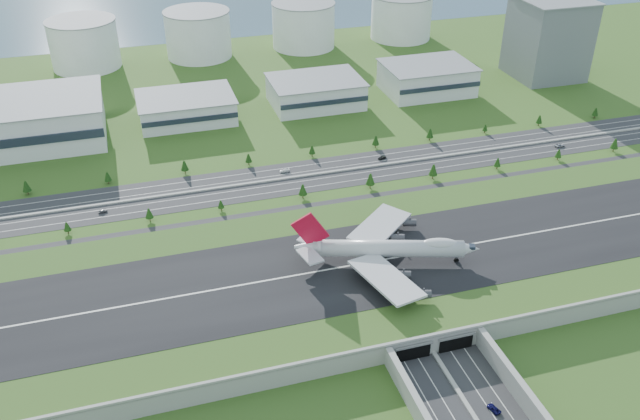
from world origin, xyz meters
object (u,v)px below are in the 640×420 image
object	(u,v)px
office_tower	(548,39)
car_4	(103,211)
car_6	(560,145)
boeing_747	(387,248)
car_2	(494,409)
car_7	(284,171)
car_5	(382,158)
fuel_tank_a	(84,44)

from	to	relation	value
office_tower	car_4	bearing A→B (deg)	-161.07
car_6	boeing_747	bearing A→B (deg)	115.30
boeing_747	car_2	bearing A→B (deg)	-67.18
boeing_747	car_6	distance (m)	169.51
boeing_747	car_7	bearing A→B (deg)	116.99
boeing_747	car_5	xyz separation A→B (m)	(38.44, 103.17, -13.91)
car_6	car_7	xyz separation A→B (m)	(-161.94, 15.62, -0.05)
car_4	car_2	bearing A→B (deg)	-154.14
car_5	boeing_747	bearing A→B (deg)	-38.08
fuel_tank_a	boeing_747	xyz separation A→B (m)	(119.83, -311.31, -2.68)
car_5	fuel_tank_a	bearing A→B (deg)	-160.40
office_tower	car_7	xyz separation A→B (m)	(-218.23, -92.15, -26.58)
office_tower	boeing_747	xyz separation A→B (m)	(-200.17, -196.31, -12.68)
car_6	car_7	distance (m)	162.69
boeing_747	car_2	distance (m)	80.85
car_2	car_4	world-z (taller)	car_4
fuel_tank_a	car_6	bearing A→B (deg)	-40.19
boeing_747	car_4	distance (m)	145.07
car_4	office_tower	bearing A→B (deg)	-81.21
office_tower	car_4	distance (m)	333.24
car_7	car_2	bearing A→B (deg)	8.16
fuel_tank_a	boeing_747	bearing A→B (deg)	-68.95
car_6	fuel_tank_a	bearing A→B (deg)	43.51
office_tower	boeing_747	bearing A→B (deg)	-135.56
car_2	car_6	size ratio (longest dim) A/B	0.85
fuel_tank_a	car_4	xyz separation A→B (m)	(5.78, -222.73, -16.63)
car_6	car_4	bearing A→B (deg)	83.69
boeing_747	car_2	xyz separation A→B (m)	(7.85, -79.24, -13.98)
office_tower	car_2	distance (m)	337.09
fuel_tank_a	car_5	size ratio (longest dim) A/B	10.36
fuel_tank_a	car_2	size ratio (longest dim) A/B	9.60
car_2	boeing_747	bearing A→B (deg)	-100.03
office_tower	car_7	bearing A→B (deg)	-157.11
car_4	car_7	size ratio (longest dim) A/B	0.80
car_2	office_tower	bearing A→B (deg)	-140.60
car_7	car_4	bearing A→B (deg)	-80.66
car_5	car_7	distance (m)	56.50
car_5	car_7	world-z (taller)	car_7
car_2	car_5	world-z (taller)	car_5
boeing_747	car_4	bearing A→B (deg)	159.32
car_4	car_6	xyz separation A→B (m)	(257.93, -0.04, 0.10)
fuel_tank_a	car_4	bearing A→B (deg)	-88.51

